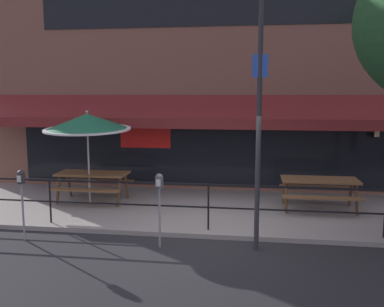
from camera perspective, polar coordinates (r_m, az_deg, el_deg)
ground_plane at (r=8.74m, az=1.97°, el=-11.35°), size 120.00×120.00×0.00m
patio_deck at (r=10.63m, az=3.14°, el=-7.51°), size 15.00×4.00×0.10m
restaurant_building at (r=12.49m, az=4.20°, el=12.41°), size 15.00×1.60×7.75m
patio_railing at (r=8.80m, az=2.20°, el=-5.79°), size 13.84×0.04×0.97m
picnic_table_left at (r=11.35m, az=-13.09°, el=-3.29°), size 1.80×1.42×0.76m
picnic_table_centre at (r=10.74m, az=16.63°, el=-4.08°), size 1.80×1.42×0.76m
patio_umbrella_left at (r=10.94m, az=-13.79°, el=4.05°), size 2.14×2.14×2.38m
parking_meter_near at (r=9.02m, az=-21.79°, el=-3.76°), size 0.15×0.16×1.42m
parking_meter_far at (r=8.03m, az=-4.38°, el=-4.61°), size 0.15×0.16×1.42m
street_sign_pole at (r=7.76m, az=8.90°, el=4.25°), size 0.28×0.09×4.69m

